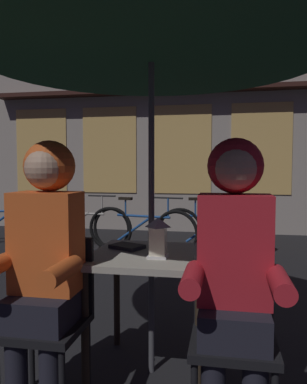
{
  "coord_description": "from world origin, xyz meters",
  "views": [
    {
      "loc": [
        0.43,
        -2.22,
        1.26
      ],
      "look_at": [
        0.0,
        0.07,
        1.11
      ],
      "focal_mm": 35.44,
      "sensor_mm": 36.0,
      "label": 1
    }
  ],
  "objects_px": {
    "patio_umbrella": "(151,30)",
    "lantern": "(158,237)",
    "person_left_hooded": "(44,247)",
    "bicycle_second": "(79,226)",
    "cafe_table": "(151,270)",
    "bicycle_fourth": "(214,229)",
    "chair_left": "(51,311)",
    "book": "(127,247)",
    "person_right_hooded": "(235,255)",
    "chair_right": "(233,324)",
    "bicycle_nearest": "(4,223)",
    "bicycle_third": "(143,230)"
  },
  "relations": [
    {
      "from": "lantern",
      "to": "bicycle_fourth",
      "type": "height_order",
      "value": "lantern"
    },
    {
      "from": "chair_left",
      "to": "bicycle_nearest",
      "type": "distance_m",
      "value": 4.55
    },
    {
      "from": "person_right_hooded",
      "to": "bicycle_nearest",
      "type": "distance_m",
      "value": 5.23
    },
    {
      "from": "lantern",
      "to": "bicycle_nearest",
      "type": "bearing_deg",
      "value": 132.41
    },
    {
      "from": "cafe_table",
      "to": "chair_left",
      "type": "relative_size",
      "value": 0.85
    },
    {
      "from": "patio_umbrella",
      "to": "bicycle_third",
      "type": "height_order",
      "value": "patio_umbrella"
    },
    {
      "from": "person_right_hooded",
      "to": "book",
      "type": "bearing_deg",
      "value": 141.29
    },
    {
      "from": "chair_right",
      "to": "book",
      "type": "xyz_separation_m",
      "value": [
        -0.66,
        0.47,
        0.26
      ]
    },
    {
      "from": "patio_umbrella",
      "to": "lantern",
      "type": "xyz_separation_m",
      "value": [
        0.06,
        -0.1,
        -1.2
      ]
    },
    {
      "from": "cafe_table",
      "to": "lantern",
      "type": "bearing_deg",
      "value": -60.7
    },
    {
      "from": "patio_umbrella",
      "to": "person_left_hooded",
      "type": "xyz_separation_m",
      "value": [
        -0.48,
        -0.43,
        -1.21
      ]
    },
    {
      "from": "patio_umbrella",
      "to": "lantern",
      "type": "height_order",
      "value": "patio_umbrella"
    },
    {
      "from": "bicycle_nearest",
      "to": "book",
      "type": "bearing_deg",
      "value": -48.06
    },
    {
      "from": "patio_umbrella",
      "to": "bicycle_second",
      "type": "xyz_separation_m",
      "value": [
        -1.79,
        3.29,
        -1.71
      ]
    },
    {
      "from": "chair_left",
      "to": "bicycle_second",
      "type": "height_order",
      "value": "chair_left"
    },
    {
      "from": "person_left_hooded",
      "to": "bicycle_second",
      "type": "bearing_deg",
      "value": 109.44
    },
    {
      "from": "patio_umbrella",
      "to": "person_right_hooded",
      "type": "xyz_separation_m",
      "value": [
        0.48,
        -0.43,
        -1.21
      ]
    },
    {
      "from": "bicycle_nearest",
      "to": "bicycle_third",
      "type": "xyz_separation_m",
      "value": [
        2.36,
        -0.21,
        0.0
      ]
    },
    {
      "from": "chair_left",
      "to": "bicycle_fourth",
      "type": "xyz_separation_m",
      "value": [
        0.77,
        3.74,
        -0.14
      ]
    },
    {
      "from": "book",
      "to": "person_right_hooded",
      "type": "bearing_deg",
      "value": -13.56
    },
    {
      "from": "bicycle_second",
      "to": "person_left_hooded",
      "type": "bearing_deg",
      "value": -70.56
    },
    {
      "from": "patio_umbrella",
      "to": "bicycle_nearest",
      "type": "bearing_deg",
      "value": 132.75
    },
    {
      "from": "patio_umbrella",
      "to": "bicycle_fourth",
      "type": "height_order",
      "value": "patio_umbrella"
    },
    {
      "from": "cafe_table",
      "to": "bicycle_second",
      "type": "xyz_separation_m",
      "value": [
        -1.79,
        3.29,
        -0.29
      ]
    },
    {
      "from": "bicycle_third",
      "to": "book",
      "type": "distance_m",
      "value": 3.12
    },
    {
      "from": "book",
      "to": "chair_right",
      "type": "bearing_deg",
      "value": -10.42
    },
    {
      "from": "chair_right",
      "to": "person_left_hooded",
      "type": "xyz_separation_m",
      "value": [
        -0.96,
        -0.06,
        0.36
      ]
    },
    {
      "from": "chair_right",
      "to": "lantern",
      "type": "bearing_deg",
      "value": 147.85
    },
    {
      "from": "chair_left",
      "to": "book",
      "type": "height_order",
      "value": "chair_left"
    },
    {
      "from": "bicycle_fourth",
      "to": "book",
      "type": "relative_size",
      "value": 8.37
    },
    {
      "from": "patio_umbrella",
      "to": "book",
      "type": "height_order",
      "value": "patio_umbrella"
    },
    {
      "from": "bicycle_fourth",
      "to": "book",
      "type": "height_order",
      "value": "bicycle_fourth"
    },
    {
      "from": "chair_left",
      "to": "person_right_hooded",
      "type": "distance_m",
      "value": 1.03
    },
    {
      "from": "lantern",
      "to": "chair_left",
      "type": "height_order",
      "value": "lantern"
    },
    {
      "from": "bicycle_second",
      "to": "bicycle_third",
      "type": "height_order",
      "value": "same"
    },
    {
      "from": "book",
      "to": "person_left_hooded",
      "type": "bearing_deg",
      "value": -94.63
    },
    {
      "from": "bicycle_second",
      "to": "bicycle_nearest",
      "type": "bearing_deg",
      "value": 177.37
    },
    {
      "from": "person_left_hooded",
      "to": "bicycle_fourth",
      "type": "bearing_deg",
      "value": 78.53
    },
    {
      "from": "patio_umbrella",
      "to": "bicycle_fourth",
      "type": "distance_m",
      "value": 3.79
    },
    {
      "from": "bicycle_third",
      "to": "bicycle_nearest",
      "type": "bearing_deg",
      "value": 174.96
    },
    {
      "from": "bicycle_second",
      "to": "bicycle_fourth",
      "type": "distance_m",
      "value": 2.08
    },
    {
      "from": "bicycle_nearest",
      "to": "bicycle_fourth",
      "type": "relative_size",
      "value": 1.0
    },
    {
      "from": "patio_umbrella",
      "to": "lantern",
      "type": "bearing_deg",
      "value": -60.7
    },
    {
      "from": "cafe_table",
      "to": "book",
      "type": "xyz_separation_m",
      "value": [
        -0.18,
        0.1,
        0.11
      ]
    },
    {
      "from": "chair_left",
      "to": "book",
      "type": "bearing_deg",
      "value": 57.32
    },
    {
      "from": "person_left_hooded",
      "to": "person_right_hooded",
      "type": "relative_size",
      "value": 1.0
    },
    {
      "from": "lantern",
      "to": "bicycle_fourth",
      "type": "relative_size",
      "value": 0.14
    },
    {
      "from": "chair_left",
      "to": "book",
      "type": "relative_size",
      "value": 4.35
    },
    {
      "from": "person_left_hooded",
      "to": "chair_left",
      "type": "bearing_deg",
      "value": 90.0
    },
    {
      "from": "chair_right",
      "to": "book",
      "type": "relative_size",
      "value": 4.35
    }
  ]
}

